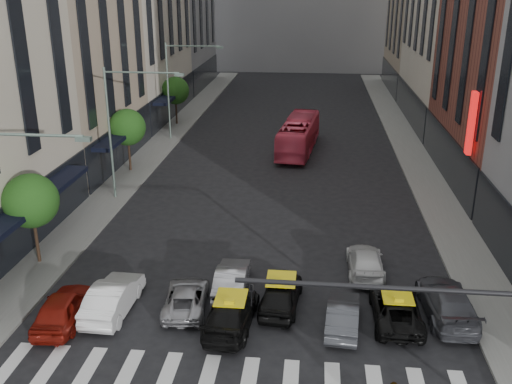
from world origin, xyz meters
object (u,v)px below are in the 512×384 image
(streetlamp_far, at_px, (177,78))
(taxi_center, at_px, (281,293))
(car_white_front, at_px, (113,297))
(streetlamp_mid, at_px, (122,117))
(taxi_left, at_px, (231,312))
(car_red, at_px, (63,308))
(bus, at_px, (299,135))

(streetlamp_far, height_order, taxi_center, streetlamp_far)
(car_white_front, bearing_deg, streetlamp_mid, -73.26)
(streetlamp_far, relative_size, car_white_front, 1.95)
(taxi_left, xyz_separation_m, taxi_center, (2.09, 1.78, 0.03))
(car_white_front, xyz_separation_m, taxi_center, (7.67, 1.18, -0.04))
(streetlamp_mid, height_order, taxi_left, streetlamp_mid)
(streetlamp_far, bearing_deg, car_white_front, -82.71)
(car_red, xyz_separation_m, bus, (9.54, 28.59, 0.76))
(streetlamp_mid, xyz_separation_m, car_red, (1.93, -15.29, -5.16))
(taxi_center, height_order, bus, bus)
(streetlamp_mid, height_order, taxi_center, streetlamp_mid)
(streetlamp_mid, distance_m, car_red, 16.26)
(streetlamp_far, bearing_deg, bus, -13.28)
(bus, bearing_deg, streetlamp_mid, 55.41)
(streetlamp_far, height_order, car_red, streetlamp_far)
(streetlamp_far, height_order, car_white_front, streetlamp_far)
(car_red, height_order, taxi_center, car_red)
(taxi_left, bearing_deg, bus, -90.45)
(streetlamp_far, xyz_separation_m, bus, (11.47, -2.71, -4.41))
(taxi_center, bearing_deg, streetlamp_far, -63.11)
(streetlamp_mid, bearing_deg, streetlamp_far, 90.00)
(car_white_front, distance_m, taxi_center, 7.76)
(car_white_front, relative_size, bus, 0.43)
(taxi_center, distance_m, bus, 26.32)
(streetlamp_mid, relative_size, car_red, 2.07)
(streetlamp_mid, xyz_separation_m, car_white_front, (3.86, -14.19, -5.14))
(streetlamp_mid, distance_m, bus, 18.10)
(streetlamp_mid, height_order, car_red, streetlamp_mid)
(car_red, bearing_deg, taxi_left, 179.75)
(car_red, bearing_deg, streetlamp_far, -90.49)
(streetlamp_mid, height_order, car_white_front, streetlamp_mid)
(streetlamp_mid, xyz_separation_m, bus, (11.47, 13.29, -4.41))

